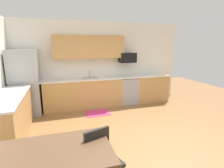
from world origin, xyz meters
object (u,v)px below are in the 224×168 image
Objects in this scene: refrigerator at (25,83)px; oven_range at (128,90)px; dining_table at (53,156)px; chair_near_table at (101,157)px; microwave at (127,58)px.

oven_range is at bearing 1.46° from refrigerator.
refrigerator is 1.31× the size of dining_table.
oven_range is (3.15, 0.08, -0.46)m from refrigerator.
oven_range reaches higher than chair_near_table.
oven_range is 3.83m from chair_near_table.
microwave reaches higher than chair_near_table.
oven_range is at bearing -90.00° from microwave.
microwave is at bearing 3.27° from refrigerator.
microwave is at bearing 56.43° from dining_table.
refrigerator is 3.62m from chair_near_table.
refrigerator reaches higher than microwave.
chair_near_table is at bearing 5.45° from dining_table.
chair_near_table is at bearing -67.35° from refrigerator.
dining_table is at bearing -123.57° from microwave.
microwave is 0.64× the size of chair_near_table.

